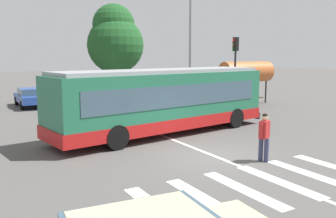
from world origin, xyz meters
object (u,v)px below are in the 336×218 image
Objects in this scene: parked_car_silver at (106,93)px; pedestrian_crossing_street at (264,134)px; bus_stop_shelter at (246,73)px; traffic_light_far_corner at (235,62)px; background_tree_right at (115,39)px; parked_car_red at (70,94)px; twin_arm_street_lamp at (191,25)px; city_transit_bus at (164,101)px; parked_car_blue at (31,96)px.

pedestrian_crossing_street is at bearing -92.79° from parked_car_silver.
pedestrian_crossing_street is 15.32m from bus_stop_shelter.
background_tree_right reaches higher than traffic_light_far_corner.
parked_car_red is 12.66m from traffic_light_far_corner.
twin_arm_street_lamp reaches higher than parked_car_silver.
city_transit_bus is 16.87m from background_tree_right.
bus_stop_shelter is 5.90m from twin_arm_street_lamp.
parked_car_silver is 0.94× the size of traffic_light_far_corner.
parked_car_silver is (5.62, -0.22, 0.00)m from parked_car_blue.
city_transit_bus is 9.44m from twin_arm_street_lamp.
city_transit_bus is at bearing -72.89° from parked_car_blue.
parked_car_silver is 1.07× the size of bus_stop_shelter.
parked_car_silver is at bearing -122.87° from background_tree_right.
parked_car_red is 0.48× the size of twin_arm_street_lamp.
parked_car_red is 0.98× the size of parked_car_silver.
background_tree_right reaches higher than city_transit_bus.
pedestrian_crossing_street is at bearing -84.01° from parked_car_red.
parked_car_silver is at bearing 124.73° from traffic_light_far_corner.
city_transit_bus is 5.84m from pedestrian_crossing_street.
city_transit_bus is 2.57× the size of parked_car_red.
traffic_light_far_corner reaches higher than bus_stop_shelter.
traffic_light_far_corner is 3.58m from bus_stop_shelter.
bus_stop_shelter reaches higher than parked_car_silver.
parked_car_blue is at bearing 145.87° from twin_arm_street_lamp.
background_tree_right is (7.84, 3.22, 4.36)m from parked_car_blue.
background_tree_right is (5.06, 3.26, 4.36)m from parked_car_red.
city_transit_bus is 12.85m from parked_car_red.
background_tree_right is (3.90, 16.03, 3.54)m from city_transit_bus.
pedestrian_crossing_street is 18.63m from parked_car_red.
background_tree_right reaches higher than parked_car_red.
parked_car_red is (-1.16, 12.77, -0.82)m from city_transit_bus.
city_transit_bus is at bearing -84.80° from parked_car_red.
pedestrian_crossing_street is (0.78, -5.75, -0.62)m from city_transit_bus.
parked_car_silver is 8.91m from twin_arm_street_lamp.
city_transit_bus is at bearing -131.35° from twin_arm_street_lamp.
city_transit_bus is 2.36× the size of traffic_light_far_corner.
city_transit_bus is 2.71× the size of bus_stop_shelter.
pedestrian_crossing_street reaches higher than parked_car_red.
city_transit_bus is at bearing -97.58° from parked_car_silver.
pedestrian_crossing_street is 0.38× the size of parked_car_red.
bus_stop_shelter reaches higher than pedestrian_crossing_street.
city_transit_bus is 13.43m from parked_car_blue.
parked_car_silver is (1.68, 12.59, -0.82)m from city_transit_bus.
traffic_light_far_corner is at bearing 27.76° from city_transit_bus.
twin_arm_street_lamp is at bearing -43.56° from parked_car_red.
parked_car_blue and parked_car_red have the same top height.
traffic_light_far_corner is at bearing 54.98° from pedestrian_crossing_street.
background_tree_right reaches higher than parked_car_blue.
parked_car_silver is 10.73m from traffic_light_far_corner.
pedestrian_crossing_street is 0.35× the size of traffic_light_far_corner.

